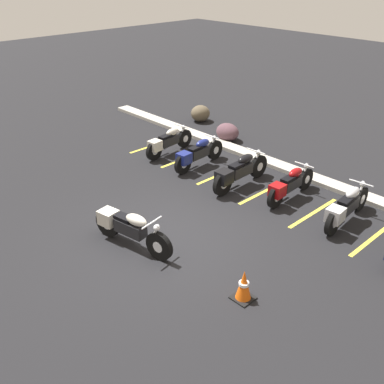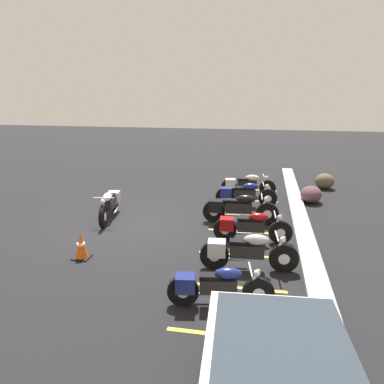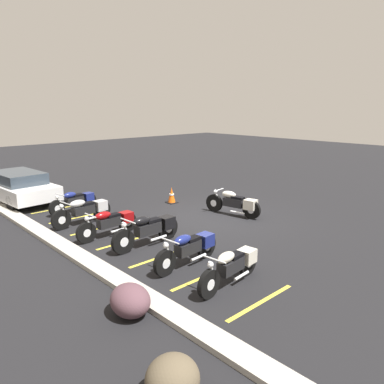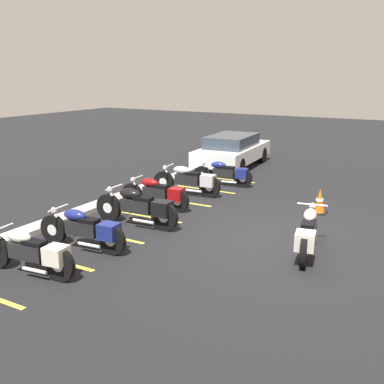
{
  "view_description": "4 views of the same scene",
  "coord_description": "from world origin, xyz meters",
  "views": [
    {
      "loc": [
        6.82,
        -5.64,
        5.86
      ],
      "look_at": [
        0.21,
        0.62,
        1.08
      ],
      "focal_mm": 42.0,
      "sensor_mm": 36.0,
      "label": 1
    },
    {
      "loc": [
        10.37,
        3.94,
        3.95
      ],
      "look_at": [
        -0.59,
        1.84,
        0.93
      ],
      "focal_mm": 35.0,
      "sensor_mm": 36.0,
      "label": 2
    },
    {
      "loc": [
        -8.9,
        9.3,
        3.95
      ],
      "look_at": [
        0.29,
        0.72,
        1.02
      ],
      "focal_mm": 35.0,
      "sensor_mm": 36.0,
      "label": 3
    },
    {
      "loc": [
        -9.02,
        -2.99,
        3.59
      ],
      "look_at": [
        0.38,
        2.34,
        0.74
      ],
      "focal_mm": 42.0,
      "sensor_mm": 36.0,
      "label": 4
    }
  ],
  "objects": [
    {
      "name": "stall_line_2",
      "position": [
        -1.53,
        3.52,
        0.0
      ],
      "size": [
        0.1,
        2.1,
        0.0
      ],
      "primitive_type": "cube",
      "color": "gold",
      "rests_on": "ground"
    },
    {
      "name": "stall_line_1",
      "position": [
        -3.16,
        3.52,
        0.0
      ],
      "size": [
        0.1,
        2.1,
        0.0
      ],
      "primitive_type": "cube",
      "color": "gold",
      "rests_on": "ground"
    },
    {
      "name": "parked_bike_3",
      "position": [
        0.81,
        3.66,
        0.44
      ],
      "size": [
        0.59,
        2.1,
        0.83
      ],
      "rotation": [
        0.0,
        0.0,
        1.62
      ],
      "color": "black",
      "rests_on": "ground"
    },
    {
      "name": "parked_bike_1",
      "position": [
        -2.41,
        3.32,
        0.45
      ],
      "size": [
        0.6,
        2.16,
        0.85
      ],
      "rotation": [
        0.0,
        0.0,
        1.65
      ],
      "color": "black",
      "rests_on": "ground"
    },
    {
      "name": "stall_line_4",
      "position": [
        1.71,
        3.52,
        0.0
      ],
      "size": [
        0.1,
        2.1,
        0.0
      ],
      "primitive_type": "cube",
      "color": "gold",
      "rests_on": "ground"
    },
    {
      "name": "stall_line_0",
      "position": [
        -4.78,
        3.52,
        0.0
      ],
      "size": [
        0.1,
        2.1,
        0.0
      ],
      "primitive_type": "cube",
      "color": "gold",
      "rests_on": "ground"
    },
    {
      "name": "concrete_curb",
      "position": [
        0.0,
        5.18,
        0.06
      ],
      "size": [
        18.0,
        0.5,
        0.12
      ],
      "primitive_type": "cube",
      "color": "#A8A399",
      "rests_on": "ground"
    },
    {
      "name": "parked_bike_0",
      "position": [
        -3.83,
        3.33,
        0.44
      ],
      "size": [
        0.62,
        2.11,
        0.83
      ],
      "rotation": [
        0.0,
        0.0,
        1.68
      ],
      "color": "black",
      "rests_on": "ground"
    },
    {
      "name": "traffic_cone",
      "position": [
        2.61,
        -0.29,
        0.31
      ],
      "size": [
        0.4,
        0.4,
        0.65
      ],
      "color": "black",
      "rests_on": "ground"
    },
    {
      "name": "ground",
      "position": [
        0.0,
        0.0,
        0.0
      ],
      "size": [
        60.0,
        60.0,
        0.0
      ],
      "primitive_type": "plane",
      "color": "black"
    },
    {
      "name": "parked_bike_2",
      "position": [
        -0.62,
        3.23,
        0.48
      ],
      "size": [
        0.65,
        2.32,
        0.91
      ],
      "rotation": [
        0.0,
        0.0,
        1.61
      ],
      "color": "black",
      "rests_on": "ground"
    },
    {
      "name": "stall_line_3",
      "position": [
        0.09,
        3.52,
        0.0
      ],
      "size": [
        0.1,
        2.1,
        0.0
      ],
      "primitive_type": "cube",
      "color": "gold",
      "rests_on": "ground"
    },
    {
      "name": "parked_bike_4",
      "position": [
        2.5,
        3.62,
        0.46
      ],
      "size": [
        0.62,
        2.22,
        0.87
      ],
      "rotation": [
        0.0,
        0.0,
        1.66
      ],
      "color": "black",
      "rests_on": "ground"
    },
    {
      "name": "motorcycle_cream_featured",
      "position": [
        -0.38,
        -0.8,
        0.47
      ],
      "size": [
        2.23,
        0.77,
        0.88
      ],
      "rotation": [
        0.0,
        0.0,
        0.18
      ],
      "color": "black",
      "rests_on": "ground"
    },
    {
      "name": "landscape_rock_1",
      "position": [
        -5.53,
        6.51,
        0.32
      ],
      "size": [
        0.95,
        0.97,
        0.64
      ],
      "primitive_type": "ellipsoid",
      "rotation": [
        0.0,
        0.0,
        0.3
      ],
      "color": "brown",
      "rests_on": "ground"
    },
    {
      "name": "stall_line_5",
      "position": [
        3.33,
        3.52,
        0.0
      ],
      "size": [
        0.1,
        2.1,
        0.0
      ],
      "primitive_type": "cube",
      "color": "gold",
      "rests_on": "ground"
    },
    {
      "name": "landscape_rock_0",
      "position": [
        -3.35,
        5.74,
        0.31
      ],
      "size": [
        1.04,
        0.91,
        0.61
      ],
      "primitive_type": "ellipsoid",
      "rotation": [
        0.0,
        0.0,
        2.94
      ],
      "color": "#573A43",
      "rests_on": "ground"
    }
  ]
}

